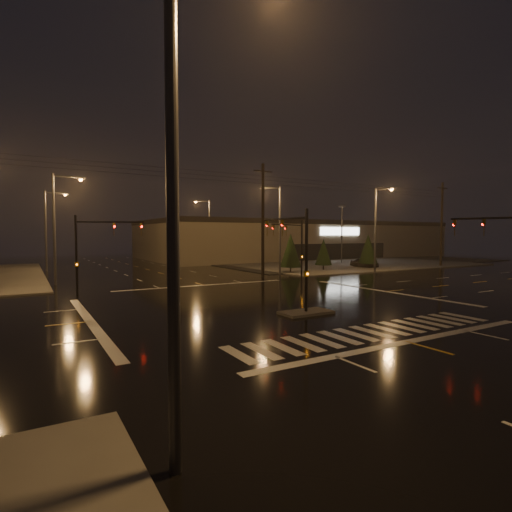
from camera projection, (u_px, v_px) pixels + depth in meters
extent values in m
plane|color=black|center=(269.00, 303.00, 26.30)|extent=(140.00, 140.00, 0.00)
cube|color=#494641|center=(325.00, 261.00, 67.27)|extent=(36.00, 36.00, 0.12)
cube|color=#494641|center=(306.00, 312.00, 22.85)|extent=(3.00, 1.60, 0.15)
cube|color=beige|center=(372.00, 332.00, 18.54)|extent=(15.00, 2.60, 0.01)
cube|color=beige|center=(407.00, 342.00, 16.81)|extent=(16.00, 0.50, 0.01)
cube|color=beige|center=(204.00, 285.00, 35.80)|extent=(16.00, 0.50, 0.01)
cube|color=black|center=(356.00, 261.00, 68.05)|extent=(50.00, 24.00, 0.08)
cube|color=#746553|center=(294.00, 240.00, 83.41)|extent=(60.00, 28.00, 7.00)
cube|color=black|center=(294.00, 224.00, 83.23)|extent=(60.20, 28.20, 0.80)
cube|color=white|center=(340.00, 231.00, 71.15)|extent=(9.00, 0.20, 1.40)
cube|color=black|center=(340.00, 251.00, 71.38)|extent=(22.00, 0.15, 2.80)
cylinder|color=black|center=(306.00, 262.00, 22.70)|extent=(0.18, 0.18, 6.00)
cylinder|color=black|center=(284.00, 219.00, 24.51)|extent=(0.12, 4.50, 0.12)
imported|color=#594707|center=(267.00, 221.00, 26.26)|extent=(0.16, 0.20, 1.00)
cube|color=#594707|center=(306.00, 274.00, 22.73)|extent=(0.25, 0.18, 0.35)
cylinder|color=black|center=(302.00, 250.00, 40.48)|extent=(0.18, 0.18, 6.00)
cylinder|color=black|center=(288.00, 225.00, 38.44)|extent=(4.74, 1.82, 0.12)
imported|color=#594707|center=(273.00, 225.00, 36.71)|extent=(0.24, 0.22, 1.00)
cube|color=#594707|center=(302.00, 257.00, 40.52)|extent=(0.25, 0.18, 0.35)
cylinder|color=black|center=(76.00, 255.00, 29.93)|extent=(0.18, 0.18, 6.00)
cylinder|color=black|center=(111.00, 222.00, 30.24)|extent=(4.74, 1.82, 0.12)
imported|color=#594707|center=(141.00, 223.00, 30.64)|extent=(0.24, 0.22, 1.00)
cube|color=#594707|center=(77.00, 264.00, 29.97)|extent=(0.25, 0.18, 0.35)
cylinder|color=black|center=(488.00, 218.00, 23.51)|extent=(1.48, 3.80, 0.12)
imported|color=#594707|center=(455.00, 220.00, 24.66)|extent=(0.22, 0.24, 1.00)
cylinder|color=#38383A|center=(173.00, 208.00, 7.32)|extent=(0.24, 0.24, 10.00)
cylinder|color=#38383A|center=(54.00, 230.00, 35.80)|extent=(0.24, 0.24, 10.00)
cylinder|color=#38383A|center=(68.00, 177.00, 36.15)|extent=(2.40, 0.14, 0.14)
cube|color=#38383A|center=(81.00, 178.00, 36.70)|extent=(0.70, 0.30, 0.18)
sphere|color=orange|center=(81.00, 180.00, 36.71)|extent=(0.32, 0.32, 0.32)
cylinder|color=#38383A|center=(46.00, 231.00, 49.60)|extent=(0.24, 0.24, 10.00)
cylinder|color=#38383A|center=(55.00, 193.00, 49.95)|extent=(2.40, 0.14, 0.14)
cube|color=#38383A|center=(65.00, 194.00, 50.51)|extent=(0.70, 0.30, 0.18)
sphere|color=orange|center=(65.00, 195.00, 50.52)|extent=(0.32, 0.32, 0.32)
cylinder|color=#38383A|center=(280.00, 231.00, 45.63)|extent=(0.24, 0.24, 10.00)
cylinder|color=#38383A|center=(271.00, 188.00, 44.77)|extent=(2.40, 0.14, 0.14)
cube|color=#38383A|center=(263.00, 188.00, 44.22)|extent=(0.70, 0.30, 0.18)
sphere|color=orange|center=(263.00, 189.00, 44.23)|extent=(0.32, 0.32, 0.32)
cylinder|color=#38383A|center=(210.00, 232.00, 62.89)|extent=(0.24, 0.24, 10.00)
cylinder|color=#38383A|center=(202.00, 201.00, 62.03)|extent=(2.40, 0.14, 0.14)
cube|color=#38383A|center=(196.00, 201.00, 61.48)|extent=(0.70, 0.30, 0.18)
sphere|color=orange|center=(196.00, 202.00, 61.49)|extent=(0.32, 0.32, 0.32)
cylinder|color=#38383A|center=(375.00, 231.00, 47.02)|extent=(0.24, 0.24, 10.00)
cylinder|color=#38383A|center=(384.00, 189.00, 45.74)|extent=(0.14, 2.40, 0.14)
cube|color=#38383A|center=(391.00, 188.00, 44.79)|extent=(0.30, 0.70, 0.18)
sphere|color=orange|center=(391.00, 190.00, 44.80)|extent=(0.32, 0.32, 0.32)
cylinder|color=black|center=(263.00, 221.00, 42.09)|extent=(0.32, 0.32, 12.00)
cube|color=black|center=(263.00, 171.00, 41.82)|extent=(2.20, 0.12, 0.12)
cylinder|color=black|center=(442.00, 225.00, 57.17)|extent=(0.32, 0.32, 12.00)
cube|color=black|center=(443.00, 188.00, 56.90)|extent=(2.20, 0.12, 0.12)
cylinder|color=black|center=(291.00, 270.00, 47.62)|extent=(0.18, 0.18, 0.70)
cone|color=black|center=(291.00, 250.00, 47.50)|extent=(2.55, 2.55, 3.99)
cylinder|color=black|center=(323.00, 268.00, 50.83)|extent=(0.18, 0.18, 0.70)
cone|color=black|center=(324.00, 252.00, 50.72)|extent=(2.14, 2.14, 3.34)
cylinder|color=black|center=(368.00, 266.00, 53.83)|extent=(0.18, 0.18, 0.70)
cone|color=black|center=(368.00, 249.00, 53.71)|extent=(2.55, 2.55, 3.98)
imported|color=black|center=(365.00, 263.00, 55.05)|extent=(2.20, 4.21, 1.37)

